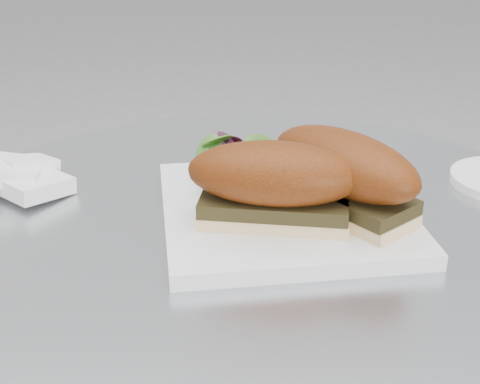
% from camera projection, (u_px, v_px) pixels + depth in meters
% --- Properties ---
extents(plate, '(0.28, 0.28, 0.02)m').
position_uv_depth(plate, '(284.00, 211.00, 0.68)').
color(plate, white).
rests_on(plate, table).
extents(sandwich_left, '(0.17, 0.09, 0.08)m').
position_uv_depth(sandwich_left, '(274.00, 182.00, 0.62)').
color(sandwich_left, beige).
rests_on(sandwich_left, plate).
extents(sandwich_right, '(0.17, 0.18, 0.08)m').
position_uv_depth(sandwich_right, '(343.00, 171.00, 0.65)').
color(sandwich_right, beige).
rests_on(sandwich_right, plate).
extents(salad, '(0.11, 0.11, 0.05)m').
position_uv_depth(salad, '(243.00, 153.00, 0.73)').
color(salad, '#487F29').
rests_on(salad, plate).
extents(napkin, '(0.13, 0.13, 0.02)m').
position_uv_depth(napkin, '(19.00, 183.00, 0.74)').
color(napkin, white).
rests_on(napkin, table).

